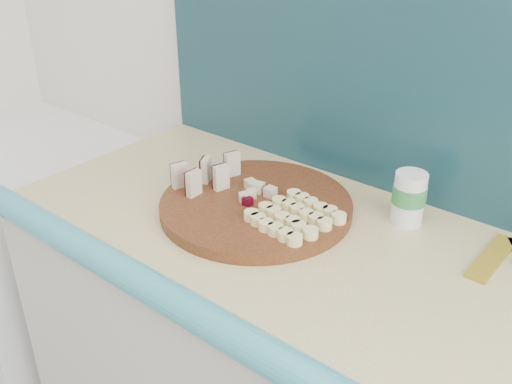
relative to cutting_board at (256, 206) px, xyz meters
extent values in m
cube|color=white|center=(-0.94, -0.02, -0.52)|extent=(0.70, 0.70, 0.80)
cylinder|color=#411B0D|center=(0.00, 0.00, 0.00)|extent=(0.46, 0.46, 0.03)
cube|color=beige|center=(-0.17, -0.06, 0.04)|extent=(0.02, 0.04, 0.06)
cube|color=#410412|center=(-0.18, -0.06, 0.04)|extent=(0.01, 0.03, 0.06)
cube|color=beige|center=(-0.14, 0.00, 0.04)|extent=(0.02, 0.04, 0.06)
cube|color=#410412|center=(-0.15, 0.00, 0.04)|extent=(0.01, 0.03, 0.06)
cube|color=beige|center=(-0.12, 0.06, 0.04)|extent=(0.02, 0.04, 0.06)
cube|color=#410412|center=(-0.13, 0.06, 0.04)|extent=(0.01, 0.03, 0.06)
cube|color=beige|center=(-0.12, -0.07, 0.04)|extent=(0.02, 0.04, 0.06)
cube|color=#410412|center=(-0.13, -0.06, 0.04)|extent=(0.01, 0.03, 0.06)
cube|color=beige|center=(-0.09, -0.01, 0.04)|extent=(0.02, 0.04, 0.06)
cube|color=#410412|center=(-0.10, -0.01, 0.04)|extent=(0.01, 0.03, 0.06)
cube|color=beige|center=(-0.02, 0.00, 0.02)|extent=(0.02, 0.02, 0.02)
cube|color=beige|center=(-0.01, 0.01, 0.02)|extent=(0.02, 0.02, 0.02)
cube|color=#410412|center=(-0.02, 0.03, 0.02)|extent=(0.02, 0.02, 0.02)
cube|color=beige|center=(-0.03, 0.01, 0.02)|extent=(0.02, 0.02, 0.02)
cube|color=beige|center=(-0.04, 0.01, 0.02)|extent=(0.02, 0.02, 0.02)
cube|color=beige|center=(-0.05, -0.01, 0.02)|extent=(0.02, 0.02, 0.02)
cube|color=beige|center=(-0.03, -0.01, 0.02)|extent=(0.02, 0.02, 0.02)
cube|color=beige|center=(-0.01, -0.01, 0.02)|extent=(0.02, 0.02, 0.02)
cylinder|color=#F9ED98|center=(0.04, -0.07, 0.02)|extent=(0.03, 0.03, 0.02)
cylinder|color=#F9ED98|center=(0.07, -0.07, 0.02)|extent=(0.03, 0.03, 0.02)
cylinder|color=#F9ED98|center=(0.09, -0.07, 0.02)|extent=(0.03, 0.03, 0.02)
cylinder|color=#F9ED98|center=(0.11, -0.08, 0.02)|extent=(0.03, 0.03, 0.02)
cylinder|color=#F9ED98|center=(0.14, -0.08, 0.02)|extent=(0.03, 0.03, 0.02)
cylinder|color=#F9ED98|center=(0.16, -0.08, 0.02)|extent=(0.03, 0.03, 0.02)
cylinder|color=#F9ED98|center=(0.05, -0.03, 0.02)|extent=(0.03, 0.03, 0.02)
cylinder|color=#F9ED98|center=(0.07, -0.03, 0.02)|extent=(0.03, 0.03, 0.02)
cylinder|color=#F9ED98|center=(0.10, -0.03, 0.02)|extent=(0.03, 0.03, 0.02)
cylinder|color=#F9ED98|center=(0.12, -0.04, 0.02)|extent=(0.03, 0.03, 0.02)
cylinder|color=#F9ED98|center=(0.14, -0.04, 0.02)|extent=(0.03, 0.03, 0.02)
cylinder|color=#F9ED98|center=(0.17, -0.04, 0.02)|extent=(0.03, 0.03, 0.02)
cylinder|color=#F9ED98|center=(0.05, 0.01, 0.02)|extent=(0.03, 0.03, 0.02)
cylinder|color=#F9ED98|center=(0.08, 0.01, 0.02)|extent=(0.03, 0.03, 0.02)
cylinder|color=#F9ED98|center=(0.10, 0.01, 0.02)|extent=(0.03, 0.03, 0.02)
cylinder|color=#F9ED98|center=(0.13, 0.00, 0.02)|extent=(0.03, 0.03, 0.02)
cylinder|color=#F9ED98|center=(0.15, 0.00, 0.02)|extent=(0.03, 0.03, 0.02)
cylinder|color=#F9ED98|center=(0.17, 0.00, 0.02)|extent=(0.03, 0.03, 0.02)
cylinder|color=#F9ED98|center=(0.06, 0.05, 0.02)|extent=(0.03, 0.03, 0.02)
cylinder|color=#F9ED98|center=(0.08, 0.05, 0.02)|extent=(0.03, 0.03, 0.02)
cylinder|color=#F9ED98|center=(0.11, 0.05, 0.02)|extent=(0.03, 0.03, 0.02)
cylinder|color=#F9ED98|center=(0.13, 0.04, 0.02)|extent=(0.03, 0.03, 0.02)
cylinder|color=#F9ED98|center=(0.16, 0.04, 0.02)|extent=(0.03, 0.03, 0.02)
cylinder|color=#F9ED98|center=(0.18, 0.04, 0.02)|extent=(0.03, 0.03, 0.02)
cylinder|color=white|center=(0.27, 0.16, 0.04)|extent=(0.06, 0.06, 0.11)
cylinder|color=#308542|center=(0.27, 0.16, 0.05)|extent=(0.07, 0.07, 0.04)
cube|color=gold|center=(0.45, 0.14, -0.01)|extent=(0.04, 0.18, 0.01)
camera|label=1|loc=(0.67, -0.81, 0.59)|focal=40.00mm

